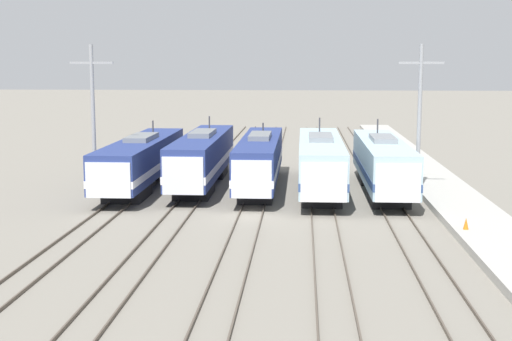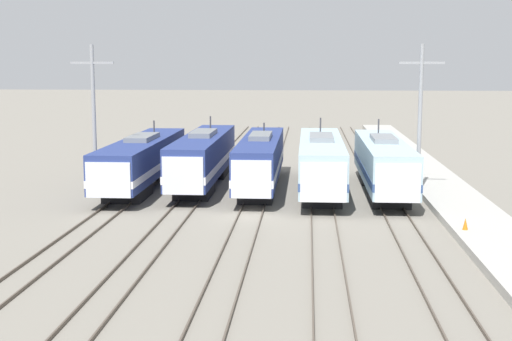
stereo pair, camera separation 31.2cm
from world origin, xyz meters
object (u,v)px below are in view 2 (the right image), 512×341
(catenary_tower_right, at_px, (420,117))
(locomotive_center_right, at_px, (321,163))
(locomotive_far_left, at_px, (141,161))
(locomotive_far_right, at_px, (384,164))
(locomotive_center, at_px, (260,161))
(locomotive_center_left, at_px, (203,158))
(catenary_tower_left, at_px, (94,115))
(traffic_cone, at_px, (465,224))

(catenary_tower_right, bearing_deg, locomotive_center_right, 163.50)
(locomotive_center_right, bearing_deg, catenary_tower_right, -16.50)
(locomotive_far_left, bearing_deg, locomotive_far_right, -3.35)
(locomotive_far_left, distance_m, locomotive_center, 8.90)
(locomotive_center_left, relative_size, catenary_tower_left, 1.74)
(locomotive_center_left, height_order, catenary_tower_right, catenary_tower_right)
(catenary_tower_left, height_order, catenary_tower_right, same)
(locomotive_far_left, bearing_deg, catenary_tower_right, -7.73)
(locomotive_far_left, bearing_deg, locomotive_center_left, 14.05)
(locomotive_far_left, bearing_deg, locomotive_center, -0.67)
(locomotive_center_left, bearing_deg, traffic_cone, -42.54)
(catenary_tower_left, bearing_deg, locomotive_center_left, 28.22)
(locomotive_center_right, height_order, catenary_tower_right, catenary_tower_right)
(locomotive_far_left, relative_size, catenary_tower_right, 1.79)
(locomotive_center_left, relative_size, locomotive_center, 1.03)
(locomotive_far_left, relative_size, locomotive_center_right, 1.03)
(locomotive_center_left, xyz_separation_m, catenary_tower_left, (-7.13, -3.83, 3.48))
(locomotive_far_right, bearing_deg, catenary_tower_left, -175.34)
(locomotive_center_left, distance_m, locomotive_center_right, 9.09)
(locomotive_center, bearing_deg, catenary_tower_left, -167.31)
(locomotive_far_right, relative_size, traffic_cone, 27.81)
(locomotive_far_right, bearing_deg, catenary_tower_right, -37.40)
(locomotive_far_left, height_order, catenary_tower_right, catenary_tower_right)
(locomotive_far_left, height_order, locomotive_center, locomotive_far_left)
(locomotive_far_right, relative_size, catenary_tower_left, 1.66)
(locomotive_center_left, bearing_deg, catenary_tower_right, -13.83)
(locomotive_center_left, distance_m, catenary_tower_left, 8.81)
(locomotive_far_left, distance_m, locomotive_center_left, 4.59)
(locomotive_center_left, bearing_deg, locomotive_far_right, -9.18)
(locomotive_far_right, xyz_separation_m, catenary_tower_left, (-20.48, -1.67, 3.53))
(locomotive_center_left, bearing_deg, catenary_tower_left, -151.78)
(traffic_cone, bearing_deg, locomotive_center, 130.82)
(locomotive_center, height_order, locomotive_center_right, locomotive_center_right)
(locomotive_center, distance_m, catenary_tower_right, 11.91)
(locomotive_far_left, height_order, locomotive_far_right, locomotive_far_right)
(locomotive_center_right, relative_size, catenary_tower_right, 1.73)
(locomotive_center, xyz_separation_m, catenary_tower_right, (11.08, -2.61, 3.51))
(catenary_tower_left, distance_m, catenary_tower_right, 22.66)
(locomotive_center, xyz_separation_m, catenary_tower_left, (-11.58, -2.61, 3.51))
(locomotive_far_left, relative_size, locomotive_center, 1.06)
(locomotive_center_left, relative_size, locomotive_far_right, 1.05)
(locomotive_center_right, height_order, traffic_cone, locomotive_center_right)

